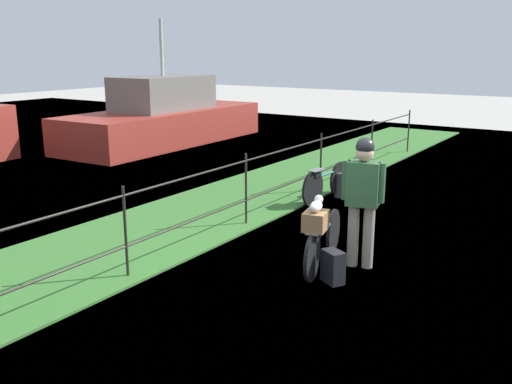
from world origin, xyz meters
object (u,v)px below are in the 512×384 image
(terrier_dog, at_px, (317,205))
(mooring_bollard, at_px, (340,185))
(bicycle_main, at_px, (323,242))
(moored_boat_far, at_px, (164,119))
(cyclist_person, at_px, (363,191))
(bicycle_parked, at_px, (326,183))
(backpack_on_paving, at_px, (333,267))
(wooden_crate, at_px, (316,221))

(terrier_dog, xyz_separation_m, mooring_bollard, (3.69, 1.40, -0.69))
(bicycle_main, height_order, terrier_dog, terrier_dog)
(terrier_dog, xyz_separation_m, moored_boat_far, (6.60, 8.50, -0.19))
(cyclist_person, bearing_deg, terrier_dog, 152.36)
(mooring_bollard, bearing_deg, cyclist_person, -150.65)
(bicycle_parked, bearing_deg, mooring_bollard, -14.12)
(moored_boat_far, bearing_deg, bicycle_main, -126.57)
(terrier_dog, distance_m, cyclist_person, 0.71)
(cyclist_person, xyz_separation_m, mooring_bollard, (3.07, 1.73, -0.77))
(backpack_on_paving, bearing_deg, wooden_crate, 24.80)
(backpack_on_paving, bearing_deg, cyclist_person, -66.17)
(terrier_dog, height_order, bicycle_parked, terrier_dog)
(terrier_dog, relative_size, bicycle_parked, 0.20)
(bicycle_parked, relative_size, moored_boat_far, 0.24)
(cyclist_person, relative_size, mooring_bollard, 3.63)
(wooden_crate, bearing_deg, bicycle_parked, 24.45)
(backpack_on_paving, bearing_deg, bicycle_main, -20.53)
(wooden_crate, xyz_separation_m, moored_boat_far, (6.63, 8.50, -0.00))
(bicycle_main, height_order, moored_boat_far, moored_boat_far)
(mooring_bollard, height_order, moored_boat_far, moored_boat_far)
(moored_boat_far, bearing_deg, mooring_bollard, -112.31)
(backpack_on_paving, relative_size, moored_boat_far, 0.06)
(mooring_bollard, height_order, bicycle_parked, bicycle_parked)
(cyclist_person, xyz_separation_m, backpack_on_paving, (-0.67, 0.06, -0.80))
(wooden_crate, relative_size, backpack_on_paving, 0.84)
(bicycle_parked, bearing_deg, terrier_dog, -155.47)
(bicycle_main, relative_size, wooden_crate, 4.92)
(backpack_on_paving, xyz_separation_m, mooring_bollard, (3.74, 1.67, 0.03))
(backpack_on_paving, distance_m, bicycle_parked, 3.78)
(bicycle_parked, bearing_deg, wooden_crate, -155.55)
(cyclist_person, height_order, bicycle_parked, cyclist_person)
(terrier_dog, xyz_separation_m, bicycle_parked, (3.29, 1.50, -0.57))
(backpack_on_paving, height_order, moored_boat_far, moored_boat_far)
(backpack_on_paving, xyz_separation_m, bicycle_parked, (3.34, 1.77, 0.14))
(bicycle_parked, height_order, moored_boat_far, moored_boat_far)
(bicycle_parked, bearing_deg, backpack_on_paving, -152.10)
(bicycle_main, distance_m, backpack_on_paving, 0.54)
(backpack_on_paving, height_order, mooring_bollard, mooring_bollard)
(bicycle_main, height_order, bicycle_parked, bicycle_parked)
(wooden_crate, distance_m, terrier_dog, 0.19)
(bicycle_main, relative_size, terrier_dog, 5.09)
(terrier_dog, xyz_separation_m, cyclist_person, (0.62, -0.33, 0.08))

